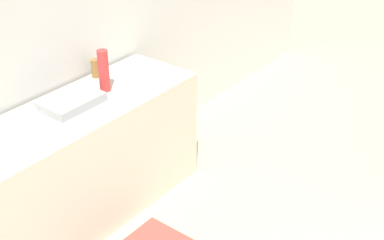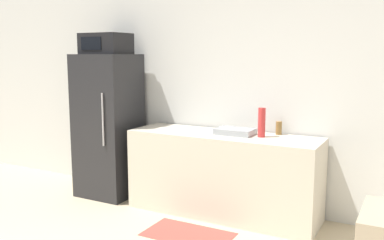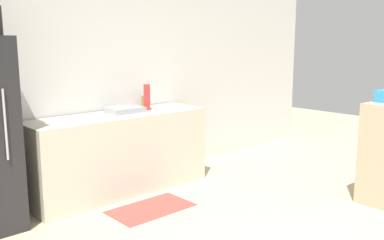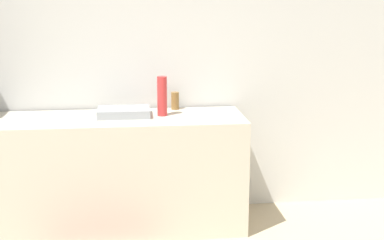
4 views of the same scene
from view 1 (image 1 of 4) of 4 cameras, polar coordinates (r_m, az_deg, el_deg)
name	(u,v)px [view 1 (image 1 of 4)]	position (r m, az deg, el deg)	size (l,w,h in m)	color
counter	(70,170)	(3.73, -12.84, -5.25)	(2.03, 0.61, 0.87)	beige
sink_basin	(71,101)	(3.58, -12.74, 1.94)	(0.39, 0.27, 0.06)	#9EA3A8
bottle_tall	(104,71)	(3.69, -9.40, 5.20)	(0.07, 0.07, 0.30)	red
bottle_short	(95,68)	(3.93, -10.27, 5.47)	(0.06, 0.06, 0.14)	olive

